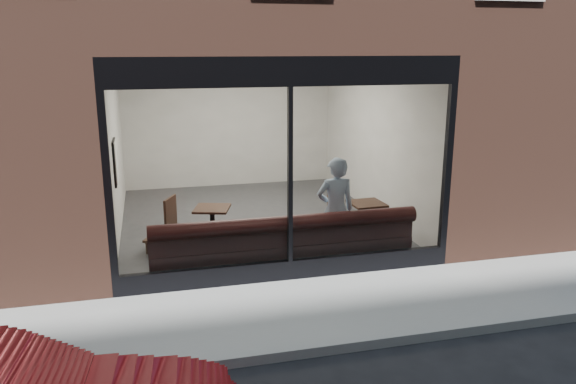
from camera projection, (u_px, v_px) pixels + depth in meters
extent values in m
plane|color=black|center=(335.00, 350.00, 6.34)|extent=(120.00, 120.00, 0.00)
cube|color=gray|center=(310.00, 310.00, 7.28)|extent=(40.00, 2.00, 0.01)
cube|color=gray|center=(336.00, 347.00, 6.28)|extent=(40.00, 0.10, 0.12)
cube|color=brown|center=(63.00, 126.00, 12.56)|extent=(2.50, 12.00, 3.20)
cube|color=brown|center=(375.00, 116.00, 14.33)|extent=(2.50, 12.00, 3.20)
cube|color=brown|center=(214.00, 108.00, 16.26)|extent=(5.00, 6.00, 3.20)
plane|color=#2D2D30|center=(253.00, 220.00, 11.03)|extent=(6.00, 6.00, 0.00)
plane|color=white|center=(250.00, 54.00, 10.23)|extent=(6.00, 6.00, 0.00)
plane|color=beige|center=(229.00, 121.00, 13.44)|extent=(5.00, 0.00, 5.00)
plane|color=beige|center=(115.00, 146.00, 10.04)|extent=(0.00, 6.00, 6.00)
plane|color=beige|center=(374.00, 135.00, 11.22)|extent=(0.00, 6.00, 6.00)
cube|color=black|center=(290.00, 270.00, 8.23)|extent=(5.00, 0.10, 0.30)
cube|color=black|center=(290.00, 71.00, 7.51)|extent=(5.00, 0.10, 0.40)
cube|color=black|center=(290.00, 177.00, 7.87)|extent=(0.06, 0.10, 2.50)
plane|color=white|center=(291.00, 177.00, 7.85)|extent=(4.80, 0.00, 4.80)
cube|color=black|center=(284.00, 255.00, 8.58)|extent=(4.00, 0.55, 0.45)
imported|color=#A3BEDC|center=(335.00, 210.00, 8.81)|extent=(0.62, 0.41, 1.68)
cube|color=#301C12|center=(212.00, 209.00, 9.22)|extent=(0.69, 0.69, 0.04)
cube|color=#301C12|center=(367.00, 204.00, 9.52)|extent=(0.59, 0.59, 0.04)
cube|color=#301C12|center=(161.00, 238.00, 9.31)|extent=(0.60, 0.60, 0.04)
cube|color=#301C12|center=(320.00, 225.00, 9.98)|extent=(0.47, 0.47, 0.04)
cube|color=white|center=(116.00, 162.00, 9.46)|extent=(0.02, 0.53, 0.71)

